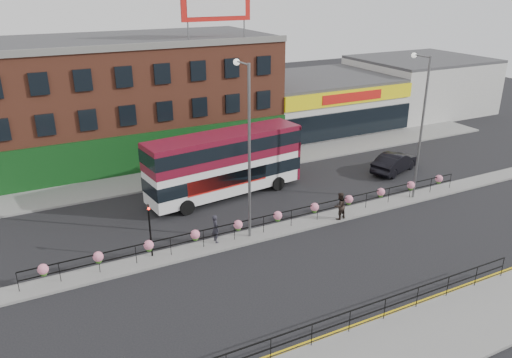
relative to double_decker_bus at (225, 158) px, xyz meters
name	(u,v)px	position (x,y,z in m)	size (l,w,h in m)	color
ground	(277,231)	(0.60, -6.68, -2.93)	(120.00, 120.00, 0.00)	black
south_pavement	(412,344)	(0.60, -18.68, -2.85)	(60.00, 4.00, 0.15)	gray
north_pavement	(207,170)	(0.60, 5.32, -2.85)	(60.00, 4.00, 0.15)	gray
median	(277,230)	(0.60, -6.68, -2.85)	(60.00, 1.60, 0.15)	gray
yellow_line_inner	(378,316)	(0.60, -16.38, -2.92)	(60.00, 0.10, 0.01)	gold
yellow_line_outer	(380,318)	(0.60, -16.56, -2.92)	(60.00, 0.10, 0.01)	gold
brick_building	(130,97)	(-3.40, 13.27, 2.20)	(25.00, 12.21, 10.30)	brown
supermarket	(317,101)	(16.60, 13.22, -0.28)	(15.00, 12.25, 5.30)	silver
warehouse_east	(419,84)	(31.35, 13.32, 0.22)	(14.50, 12.00, 6.30)	#B8B7B2
billboard	(216,2)	(3.10, 8.30, 10.26)	(6.00, 0.29, 4.40)	red
median_railing	(278,216)	(0.60, -6.68, -1.88)	(30.04, 0.56, 1.23)	black
south_railing	(350,316)	(-1.40, -16.78, -1.97)	(20.04, 0.05, 1.12)	black
double_decker_bus	(225,158)	(0.00, 0.00, 0.00)	(12.02, 4.14, 4.76)	white
car	(395,162)	(14.43, -1.85, -2.11)	(5.26, 3.31, 1.64)	black
pedestrian_a	(215,228)	(-3.52, -6.41, -1.89)	(0.44, 0.65, 1.77)	#22212A
pedestrian_b	(340,206)	(4.94, -7.23, -1.85)	(1.00, 0.83, 1.85)	black
lamp_column_west	(247,138)	(-1.37, -6.42, 3.47)	(0.38, 1.85, 10.54)	slate
lamp_column_east	(420,116)	(11.85, -6.51, 3.21)	(0.36, 1.77, 10.10)	slate
traffic_light_median	(149,219)	(-7.40, -6.29, -0.46)	(0.15, 0.28, 3.65)	black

